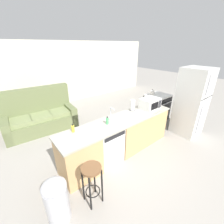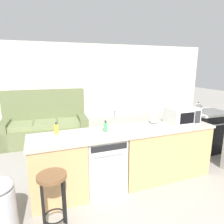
{
  "view_description": "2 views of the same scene",
  "coord_description": "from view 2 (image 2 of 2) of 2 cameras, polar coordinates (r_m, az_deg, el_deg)",
  "views": [
    {
      "loc": [
        -1.88,
        -2.19,
        2.45
      ],
      "look_at": [
        0.08,
        0.21,
        1.04
      ],
      "focal_mm": 24.0,
      "sensor_mm": 36.0,
      "label": 1
    },
    {
      "loc": [
        -1.11,
        -2.68,
        1.88
      ],
      "look_at": [
        0.08,
        0.47,
        1.09
      ],
      "focal_mm": 32.0,
      "sensor_mm": 36.0,
      "label": 2
    }
  ],
  "objects": [
    {
      "name": "wall_back",
      "position": [
        7.05,
        -9.08,
        8.35
      ],
      "size": [
        10.0,
        0.06,
        2.6
      ],
      "color": "beige",
      "rests_on": "ground_plane"
    },
    {
      "name": "paper_towel_roll",
      "position": [
        3.53,
        11.77,
        -0.85
      ],
      "size": [
        0.14,
        0.14,
        0.28
      ],
      "color": "#4C4C51",
      "rests_on": "kitchen_counter"
    },
    {
      "name": "stove_range",
      "position": [
        4.94,
        25.25,
        -4.87
      ],
      "size": [
        0.76,
        0.68,
        0.9
      ],
      "color": "black",
      "rests_on": "ground_plane"
    },
    {
      "name": "ground_plane",
      "position": [
        3.46,
        1.66,
        -19.69
      ],
      "size": [
        24.0,
        24.0,
        0.0
      ],
      "primitive_type": "plane",
      "color": "gray"
    },
    {
      "name": "soap_bottle",
      "position": [
        3.01,
        -1.85,
        -4.32
      ],
      "size": [
        0.06,
        0.06,
        0.18
      ],
      "color": "#4CB266",
      "rests_on": "kitchen_counter"
    },
    {
      "name": "dishwasher",
      "position": [
        3.17,
        -2.6,
        -14.16
      ],
      "size": [
        0.58,
        0.61,
        0.84
      ],
      "color": "silver",
      "rests_on": "ground_plane"
    },
    {
      "name": "couch",
      "position": [
        5.33,
        -18.34,
        -3.65
      ],
      "size": [
        2.06,
        1.04,
        1.27
      ],
      "color": "#667047",
      "rests_on": "ground_plane"
    },
    {
      "name": "bar_stool",
      "position": [
        2.43,
        -16.55,
        -20.93
      ],
      "size": [
        0.32,
        0.32,
        0.74
      ],
      "color": "brown",
      "rests_on": "ground_plane"
    },
    {
      "name": "kettle",
      "position": [
        4.79,
        23.38,
        1.37
      ],
      "size": [
        0.21,
        0.17,
        0.19
      ],
      "color": "silver",
      "rests_on": "stove_range"
    },
    {
      "name": "sink_faucet",
      "position": [
        3.15,
        0.7,
        -2.41
      ],
      "size": [
        0.07,
        0.18,
        0.3
      ],
      "color": "silver",
      "rests_on": "kitchen_counter"
    },
    {
      "name": "kitchen_counter",
      "position": [
        3.34,
        5.61,
        -12.76
      ],
      "size": [
        2.94,
        0.66,
        0.9
      ],
      "color": "tan",
      "rests_on": "ground_plane"
    },
    {
      "name": "microwave",
      "position": [
        3.63,
        19.38,
        -0.92
      ],
      "size": [
        0.5,
        0.37,
        0.28
      ],
      "color": "white",
      "rests_on": "kitchen_counter"
    },
    {
      "name": "dish_soap_bottle",
      "position": [
        3.03,
        -15.63,
        -4.69
      ],
      "size": [
        0.06,
        0.06,
        0.18
      ],
      "color": "yellow",
      "rests_on": "kitchen_counter"
    }
  ]
}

